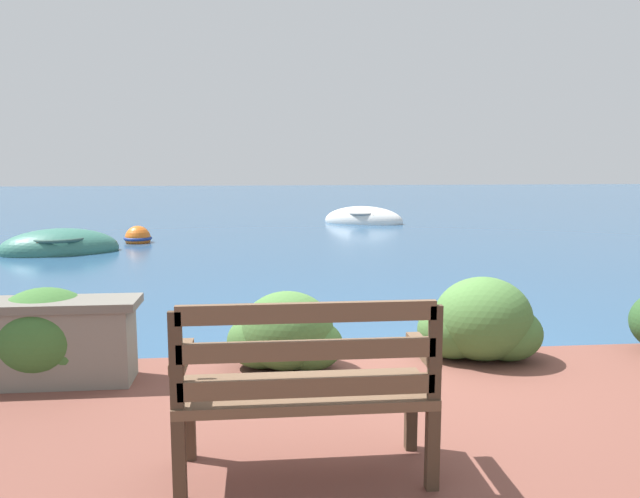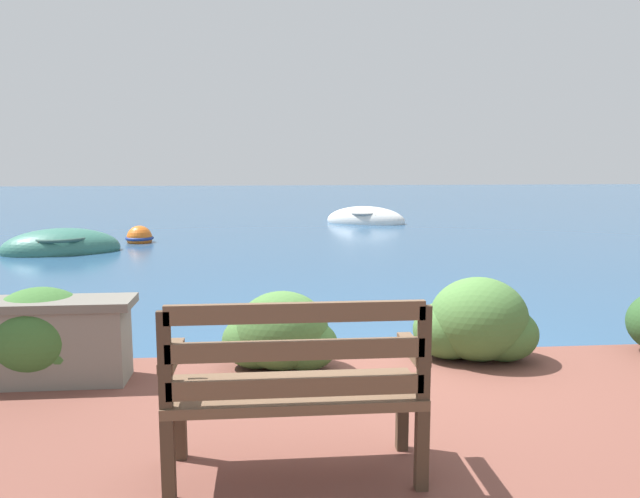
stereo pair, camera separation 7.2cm
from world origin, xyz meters
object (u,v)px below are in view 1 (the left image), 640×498
Objects in this scene: rowboat_mid at (363,221)px; mooring_buoy at (138,238)px; park_bench at (306,385)px; rowboat_nearest at (60,249)px.

mooring_buoy is at bearing -121.40° from rowboat_mid.
rowboat_nearest is at bearing 113.46° from park_bench.
rowboat_nearest is 4.08× the size of mooring_buoy.
rowboat_mid is 6.72m from mooring_buoy.
mooring_buoy is at bearing -148.91° from rowboat_nearest.
mooring_buoy is (1.23, 1.35, 0.02)m from rowboat_nearest.
rowboat_mid is (2.75, 14.62, -0.63)m from park_bench.
park_bench is 2.08× the size of mooring_buoy.
rowboat_mid reaches higher than mooring_buoy.
rowboat_mid is 4.11× the size of mooring_buoy.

